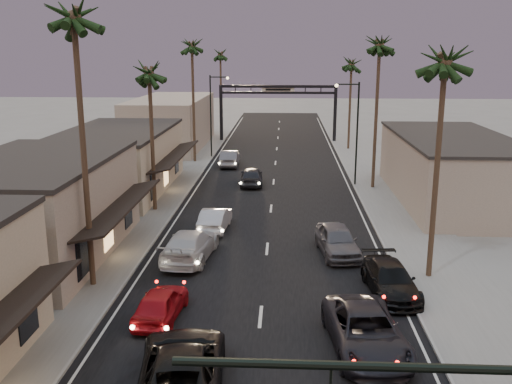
# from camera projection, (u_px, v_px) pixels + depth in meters

# --- Properties ---
(ground) EXTENTS (200.00, 200.00, 0.00)m
(ground) POSITION_uv_depth(u_px,v_px,m) (272.00, 199.00, 45.82)
(ground) COLOR slate
(ground) RESTS_ON ground
(road) EXTENTS (14.00, 120.00, 0.02)m
(road) POSITION_uv_depth(u_px,v_px,m) (273.00, 184.00, 50.66)
(road) COLOR black
(road) RESTS_ON ground
(sidewalk_left) EXTENTS (5.00, 92.00, 0.12)m
(sidewalk_left) POSITION_uv_depth(u_px,v_px,m) (182.00, 167.00, 57.91)
(sidewalk_left) COLOR slate
(sidewalk_left) RESTS_ON ground
(sidewalk_right) EXTENTS (5.00, 92.00, 0.12)m
(sidewalk_right) POSITION_uv_depth(u_px,v_px,m) (370.00, 169.00, 56.96)
(sidewalk_right) COLOR slate
(sidewalk_right) RESTS_ON ground
(storefront_mid) EXTENTS (8.00, 14.00, 5.50)m
(storefront_mid) POSITION_uv_depth(u_px,v_px,m) (37.00, 211.00, 32.24)
(storefront_mid) COLOR gray
(storefront_mid) RESTS_ON ground
(storefront_far) EXTENTS (8.00, 16.00, 5.00)m
(storefront_far) POSITION_uv_depth(u_px,v_px,m) (118.00, 162.00, 47.81)
(storefront_far) COLOR tan
(storefront_far) RESTS_ON ground
(storefront_dist) EXTENTS (8.00, 20.00, 6.00)m
(storefront_dist) POSITION_uv_depth(u_px,v_px,m) (171.00, 122.00, 69.98)
(storefront_dist) COLOR gray
(storefront_dist) RESTS_ON ground
(building_right) EXTENTS (8.00, 18.00, 5.00)m
(building_right) POSITION_uv_depth(u_px,v_px,m) (451.00, 170.00, 44.51)
(building_right) COLOR gray
(building_right) RESTS_ON ground
(arch) EXTENTS (15.20, 0.40, 7.27)m
(arch) POSITION_uv_depth(u_px,v_px,m) (278.00, 99.00, 73.56)
(arch) COLOR black
(arch) RESTS_ON ground
(streetlight_right) EXTENTS (2.13, 0.30, 9.00)m
(streetlight_right) POSITION_uv_depth(u_px,v_px,m) (354.00, 125.00, 49.03)
(streetlight_right) COLOR black
(streetlight_right) RESTS_ON ground
(streetlight_left) EXTENTS (2.13, 0.30, 9.00)m
(streetlight_left) POSITION_uv_depth(u_px,v_px,m) (213.00, 109.00, 62.33)
(streetlight_left) COLOR black
(streetlight_left) RESTS_ON ground
(palm_lb) EXTENTS (3.20, 3.20, 15.20)m
(palm_lb) POSITION_uv_depth(u_px,v_px,m) (73.00, 9.00, 25.58)
(palm_lb) COLOR #38281C
(palm_lb) RESTS_ON ground
(palm_lc) EXTENTS (3.20, 3.20, 12.20)m
(palm_lc) POSITION_uv_depth(u_px,v_px,m) (149.00, 67.00, 39.85)
(palm_lc) COLOR #38281C
(palm_lc) RESTS_ON ground
(palm_ld) EXTENTS (3.20, 3.20, 14.20)m
(palm_ld) POSITION_uv_depth(u_px,v_px,m) (192.00, 42.00, 57.80)
(palm_ld) COLOR #38281C
(palm_ld) RESTS_ON ground
(palm_ra) EXTENTS (3.20, 3.20, 13.20)m
(palm_ra) POSITION_uv_depth(u_px,v_px,m) (446.00, 53.00, 27.12)
(palm_ra) COLOR #38281C
(palm_ra) RESTS_ON ground
(palm_rb) EXTENTS (3.20, 3.20, 14.20)m
(palm_rb) POSITION_uv_depth(u_px,v_px,m) (380.00, 40.00, 46.27)
(palm_rb) COLOR #38281C
(palm_rb) RESTS_ON ground
(palm_rc) EXTENTS (3.20, 3.20, 12.20)m
(palm_rc) POSITION_uv_depth(u_px,v_px,m) (352.00, 60.00, 66.13)
(palm_rc) COLOR #38281C
(palm_rc) RESTS_ON ground
(palm_far) EXTENTS (3.20, 3.20, 13.20)m
(palm_far) POSITION_uv_depth(u_px,v_px,m) (220.00, 52.00, 80.31)
(palm_far) COLOR #38281C
(palm_far) RESTS_ON ground
(oncoming_red) EXTENTS (2.07, 4.38, 1.45)m
(oncoming_red) POSITION_uv_depth(u_px,v_px,m) (161.00, 303.00, 25.15)
(oncoming_red) COLOR #9C0B12
(oncoming_red) RESTS_ON ground
(oncoming_pickup) EXTENTS (3.63, 6.72, 1.79)m
(oncoming_pickup) POSITION_uv_depth(u_px,v_px,m) (182.00, 368.00, 19.68)
(oncoming_pickup) COLOR black
(oncoming_pickup) RESTS_ON ground
(oncoming_silver) EXTENTS (1.87, 4.66, 1.51)m
(oncoming_silver) POSITION_uv_depth(u_px,v_px,m) (215.00, 219.00, 37.64)
(oncoming_silver) COLOR #ACADB2
(oncoming_silver) RESTS_ON ground
(oncoming_white) EXTENTS (2.95, 6.08, 1.71)m
(oncoming_white) POSITION_uv_depth(u_px,v_px,m) (190.00, 245.00, 32.33)
(oncoming_white) COLOR #B1B1B1
(oncoming_white) RESTS_ON ground
(oncoming_dgrey) EXTENTS (2.08, 4.81, 1.62)m
(oncoming_dgrey) POSITION_uv_depth(u_px,v_px,m) (251.00, 176.00, 50.22)
(oncoming_dgrey) COLOR black
(oncoming_dgrey) RESTS_ON ground
(oncoming_grey_far) EXTENTS (1.84, 5.04, 1.65)m
(oncoming_grey_far) POSITION_uv_depth(u_px,v_px,m) (230.00, 158.00, 58.55)
(oncoming_grey_far) COLOR #58575D
(oncoming_grey_far) RESTS_ON ground
(curbside_near) EXTENTS (3.34, 6.20, 1.65)m
(curbside_near) POSITION_uv_depth(u_px,v_px,m) (366.00, 331.00, 22.43)
(curbside_near) COLOR black
(curbside_near) RESTS_ON ground
(curbside_black) EXTENTS (2.58, 5.34, 1.50)m
(curbside_black) POSITION_uv_depth(u_px,v_px,m) (390.00, 280.00, 27.68)
(curbside_black) COLOR black
(curbside_black) RESTS_ON ground
(curbside_grey) EXTENTS (2.69, 5.27, 1.72)m
(curbside_grey) POSITION_uv_depth(u_px,v_px,m) (337.00, 240.00, 33.09)
(curbside_grey) COLOR #4D4C51
(curbside_grey) RESTS_ON ground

